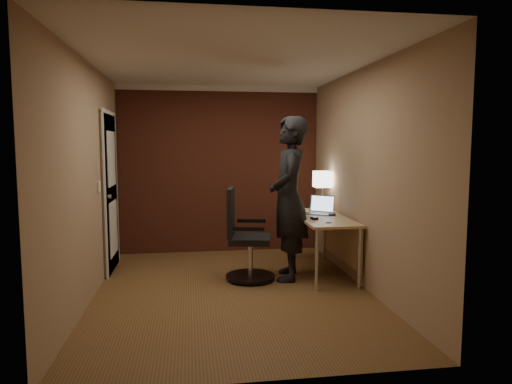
{
  "coord_description": "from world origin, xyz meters",
  "views": [
    {
      "loc": [
        -0.46,
        -4.96,
        1.63
      ],
      "look_at": [
        0.35,
        0.55,
        1.05
      ],
      "focal_mm": 32.0,
      "sensor_mm": 36.0,
      "label": 1
    }
  ],
  "objects_px": {
    "mouse": "(314,218)",
    "person": "(289,198)",
    "desk_lamp": "(322,180)",
    "office_chair": "(245,241)",
    "desk": "(327,226)",
    "laptop": "(320,209)",
    "phone": "(329,222)",
    "wallet": "(332,214)"
  },
  "relations": [
    {
      "from": "wallet",
      "to": "office_chair",
      "type": "xyz_separation_m",
      "value": [
        -1.15,
        -0.21,
        -0.26
      ]
    },
    {
      "from": "laptop",
      "to": "mouse",
      "type": "relative_size",
      "value": 4.19
    },
    {
      "from": "desk",
      "to": "wallet",
      "type": "bearing_deg",
      "value": 34.26
    },
    {
      "from": "wallet",
      "to": "person",
      "type": "xyz_separation_m",
      "value": [
        -0.62,
        -0.23,
        0.24
      ]
    },
    {
      "from": "desk_lamp",
      "to": "wallet",
      "type": "distance_m",
      "value": 0.65
    },
    {
      "from": "phone",
      "to": "wallet",
      "type": "relative_size",
      "value": 1.05
    },
    {
      "from": "mouse",
      "to": "desk",
      "type": "bearing_deg",
      "value": 33.73
    },
    {
      "from": "desk_lamp",
      "to": "office_chair",
      "type": "height_order",
      "value": "desk_lamp"
    },
    {
      "from": "desk_lamp",
      "to": "office_chair",
      "type": "relative_size",
      "value": 0.49
    },
    {
      "from": "mouse",
      "to": "person",
      "type": "height_order",
      "value": "person"
    },
    {
      "from": "mouse",
      "to": "office_chair",
      "type": "distance_m",
      "value": 0.88
    },
    {
      "from": "wallet",
      "to": "office_chair",
      "type": "bearing_deg",
      "value": -169.48
    },
    {
      "from": "phone",
      "to": "wallet",
      "type": "height_order",
      "value": "wallet"
    },
    {
      "from": "mouse",
      "to": "office_chair",
      "type": "relative_size",
      "value": 0.09
    },
    {
      "from": "desk",
      "to": "laptop",
      "type": "relative_size",
      "value": 3.58
    },
    {
      "from": "phone",
      "to": "office_chair",
      "type": "relative_size",
      "value": 0.11
    },
    {
      "from": "laptop",
      "to": "office_chair",
      "type": "relative_size",
      "value": 0.38
    },
    {
      "from": "desk_lamp",
      "to": "wallet",
      "type": "bearing_deg",
      "value": -92.1
    },
    {
      "from": "person",
      "to": "wallet",
      "type": "bearing_deg",
      "value": 121.15
    },
    {
      "from": "desk_lamp",
      "to": "laptop",
      "type": "bearing_deg",
      "value": -109.72
    },
    {
      "from": "wallet",
      "to": "desk",
      "type": "bearing_deg",
      "value": -145.74
    },
    {
      "from": "mouse",
      "to": "person",
      "type": "bearing_deg",
      "value": 156.77
    },
    {
      "from": "mouse",
      "to": "phone",
      "type": "bearing_deg",
      "value": -75.35
    },
    {
      "from": "desk_lamp",
      "to": "office_chair",
      "type": "bearing_deg",
      "value": -148.32
    },
    {
      "from": "desk_lamp",
      "to": "laptop",
      "type": "distance_m",
      "value": 0.5
    },
    {
      "from": "mouse",
      "to": "phone",
      "type": "relative_size",
      "value": 0.87
    },
    {
      "from": "desk_lamp",
      "to": "person",
      "type": "bearing_deg",
      "value": -130.72
    },
    {
      "from": "desk_lamp",
      "to": "desk",
      "type": "bearing_deg",
      "value": -100.56
    },
    {
      "from": "laptop",
      "to": "phone",
      "type": "height_order",
      "value": "laptop"
    },
    {
      "from": "desk",
      "to": "phone",
      "type": "bearing_deg",
      "value": -104.54
    },
    {
      "from": "laptop",
      "to": "wallet",
      "type": "relative_size",
      "value": 3.81
    },
    {
      "from": "laptop",
      "to": "person",
      "type": "distance_m",
      "value": 0.68
    },
    {
      "from": "wallet",
      "to": "person",
      "type": "relative_size",
      "value": 0.06
    },
    {
      "from": "desk",
      "to": "mouse",
      "type": "relative_size",
      "value": 15.0
    },
    {
      "from": "wallet",
      "to": "desk_lamp",
      "type": "bearing_deg",
      "value": 87.9
    },
    {
      "from": "desk",
      "to": "mouse",
      "type": "height_order",
      "value": "mouse"
    },
    {
      "from": "mouse",
      "to": "office_chair",
      "type": "xyz_separation_m",
      "value": [
        -0.84,
        0.07,
        -0.26
      ]
    },
    {
      "from": "laptop",
      "to": "desk",
      "type": "bearing_deg",
      "value": -86.46
    },
    {
      "from": "desk",
      "to": "person",
      "type": "relative_size",
      "value": 0.76
    },
    {
      "from": "laptop",
      "to": "wallet",
      "type": "height_order",
      "value": "laptop"
    },
    {
      "from": "desk",
      "to": "mouse",
      "type": "distance_m",
      "value": 0.35
    },
    {
      "from": "desk_lamp",
      "to": "laptop",
      "type": "height_order",
      "value": "desk_lamp"
    }
  ]
}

